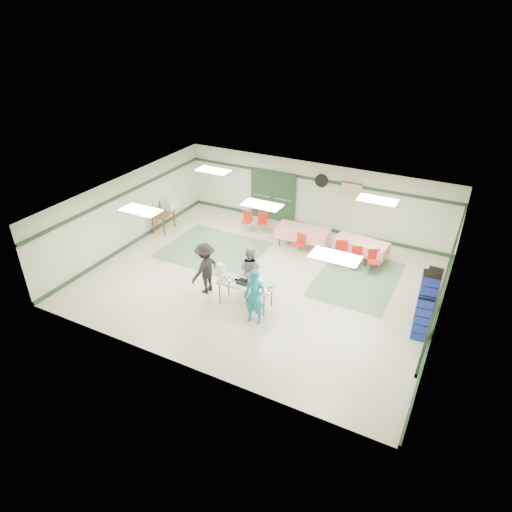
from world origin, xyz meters
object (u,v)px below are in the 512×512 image
at_px(serving_table, 245,285).
at_px(chair_loose_a, 263,220).
at_px(chair_d, 299,242).
at_px(office_printer, 169,204).
at_px(dining_table_a, 361,246).
at_px(chair_a, 357,255).
at_px(chair_loose_b, 247,219).
at_px(volunteer_teal, 255,297).
at_px(crate_stack_blue_b, 425,305).
at_px(chair_b, 341,250).
at_px(crate_stack_red, 431,290).
at_px(volunteer_dark, 205,268).
at_px(broom, 156,218).
at_px(volunteer_grey, 250,269).
at_px(printer_table, 163,215).
at_px(dining_table_b, 303,233).
at_px(chair_c, 374,259).
at_px(crate_stack_blue_a, 422,317).

relative_size(serving_table, chair_loose_a, 2.11).
xyz_separation_m(chair_d, office_printer, (-5.56, -0.24, 0.46)).
relative_size(serving_table, dining_table_a, 0.90).
bearing_deg(chair_a, chair_loose_b, 146.14).
distance_m(chair_loose_b, office_printer, 3.20).
distance_m(volunteer_teal, crate_stack_blue_b, 4.60).
relative_size(chair_b, crate_stack_red, 0.65).
bearing_deg(chair_b, volunteer_dark, -152.47).
xyz_separation_m(chair_loose_a, broom, (-3.63, -2.08, 0.17)).
bearing_deg(serving_table, chair_b, 62.54).
distance_m(chair_a, broom, 7.84).
bearing_deg(volunteer_dark, chair_a, 144.50).
xyz_separation_m(chair_a, chair_b, (-0.56, 0.01, 0.05)).
distance_m(serving_table, office_printer, 6.37).
bearing_deg(chair_b, crate_stack_red, -43.53).
relative_size(volunteer_dark, chair_b, 1.93).
distance_m(volunteer_grey, broom, 5.53).
bearing_deg(chair_loose_a, crate_stack_blue_b, -49.63).
distance_m(volunteer_grey, chair_d, 2.98).
bearing_deg(chair_a, printer_table, 161.42).
relative_size(volunteer_teal, chair_loose_a, 2.08).
relative_size(chair_a, chair_loose_b, 1.00).
height_order(volunteer_teal, dining_table_b, volunteer_teal).
height_order(chair_a, chair_b, chair_b).
bearing_deg(broom, chair_b, 6.33).
distance_m(dining_table_a, chair_loose_b, 4.68).
height_order(dining_table_a, chair_a, chair_a).
bearing_deg(printer_table, volunteer_dark, -42.79).
xyz_separation_m(chair_c, office_printer, (-8.25, -0.24, 0.44)).
xyz_separation_m(volunteer_teal, dining_table_a, (1.66, 4.85, -0.28)).
relative_size(crate_stack_red, broom, 1.05).
bearing_deg(volunteer_dark, crate_stack_red, 120.48).
xyz_separation_m(volunteer_teal, volunteer_grey, (-0.87, 1.35, -0.07)).
bearing_deg(printer_table, chair_loose_a, 20.01).
xyz_separation_m(serving_table, chair_b, (1.77, 3.68, -0.18)).
relative_size(serving_table, volunteer_grey, 1.10).
distance_m(dining_table_b, office_printer, 5.52).
distance_m(volunteer_teal, crate_stack_red, 5.23).
height_order(dining_table_b, chair_c, chair_c).
distance_m(chair_d, chair_loose_b, 2.72).
height_order(chair_loose_a, chair_loose_b, chair_loose_a).
distance_m(chair_a, crate_stack_red, 2.94).
xyz_separation_m(volunteer_grey, office_printer, (-5.11, 2.69, 0.16)).
relative_size(office_printer, broom, 0.39).
bearing_deg(chair_d, volunteer_dark, -93.95).
relative_size(chair_loose_a, crate_stack_red, 0.60).
distance_m(dining_table_b, crate_stack_blue_a, 5.92).
bearing_deg(serving_table, chair_c, 49.94).
bearing_deg(chair_loose_b, serving_table, -73.84).
xyz_separation_m(chair_loose_a, crate_stack_red, (6.75, -2.38, 0.18)).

